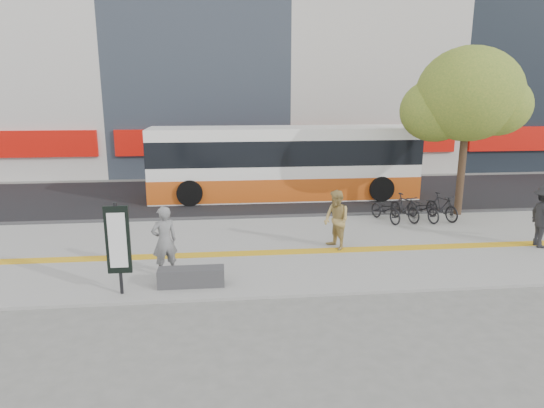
{
  "coord_description": "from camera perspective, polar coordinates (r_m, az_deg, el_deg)",
  "views": [
    {
      "loc": [
        -1.76,
        -12.11,
        4.72
      ],
      "look_at": [
        -0.29,
        2.0,
        1.31
      ],
      "focal_mm": 31.19,
      "sensor_mm": 36.0,
      "label": 1
    }
  ],
  "objects": [
    {
      "name": "signboard",
      "position": [
        11.38,
        -18.1,
        -4.3
      ],
      "size": [
        0.55,
        0.1,
        2.2
      ],
      "color": "black",
      "rests_on": "sidewalk"
    },
    {
      "name": "ground",
      "position": [
        13.11,
        2.18,
        -7.59
      ],
      "size": [
        120.0,
        120.0,
        0.0
      ],
      "primitive_type": "plane",
      "color": "slate",
      "rests_on": "ground"
    },
    {
      "name": "street_tree",
      "position": [
        19.15,
        22.39,
        11.91
      ],
      "size": [
        4.4,
        3.8,
        6.31
      ],
      "color": "#322116",
      "rests_on": "sidewalk"
    },
    {
      "name": "bus",
      "position": [
        21.02,
        1.44,
        4.77
      ],
      "size": [
        11.71,
        2.78,
        3.12
      ],
      "color": "white",
      "rests_on": "street"
    },
    {
      "name": "tactile_strip",
      "position": [
        14.01,
        1.61,
        -5.81
      ],
      "size": [
        40.0,
        0.45,
        0.01
      ],
      "primitive_type": "cube",
      "color": "gold",
      "rests_on": "sidewalk"
    },
    {
      "name": "sidewalk",
      "position": [
        14.5,
        1.34,
        -5.32
      ],
      "size": [
        40.0,
        7.0,
        0.08
      ],
      "primitive_type": "cube",
      "color": "gray",
      "rests_on": "ground"
    },
    {
      "name": "bicycle_row",
      "position": [
        18.0,
        16.68,
        -0.47
      ],
      "size": [
        3.13,
        1.79,
        0.99
      ],
      "color": "black",
      "rests_on": "sidewalk"
    },
    {
      "name": "bench",
      "position": [
        11.79,
        -9.71,
        -8.67
      ],
      "size": [
        1.6,
        0.45,
        0.45
      ],
      "primitive_type": "cube",
      "color": "#353538",
      "rests_on": "sidewalk"
    },
    {
      "name": "pedestrian_dark",
      "position": [
        16.41,
        30.0,
        -1.3
      ],
      "size": [
        0.85,
        1.31,
        1.91
      ],
      "primitive_type": "imported",
      "rotation": [
        0.0,
        0.0,
        1.45
      ],
      "color": "black",
      "rests_on": "sidewalk"
    },
    {
      "name": "pedestrian_tan",
      "position": [
        14.19,
        7.77,
        -1.92
      ],
      "size": [
        0.94,
        1.05,
        1.79
      ],
      "primitive_type": "imported",
      "rotation": [
        0.0,
        0.0,
        -1.2
      ],
      "color": "tan",
      "rests_on": "sidewalk"
    },
    {
      "name": "street",
      "position": [
        21.69,
        -1.16,
        1.02
      ],
      "size": [
        40.0,
        8.0,
        0.06
      ],
      "primitive_type": "cube",
      "color": "black",
      "rests_on": "ground"
    },
    {
      "name": "seated_woman",
      "position": [
        12.37,
        -12.86,
        -4.37
      ],
      "size": [
        0.78,
        0.67,
        1.82
      ],
      "primitive_type": "imported",
      "rotation": [
        0.0,
        0.0,
        3.57
      ],
      "color": "black",
      "rests_on": "sidewalk"
    },
    {
      "name": "curb",
      "position": [
        17.81,
        -0.08,
        -1.62
      ],
      "size": [
        40.0,
        0.25,
        0.14
      ],
      "primitive_type": "cube",
      "color": "#353538",
      "rests_on": "ground"
    }
  ]
}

